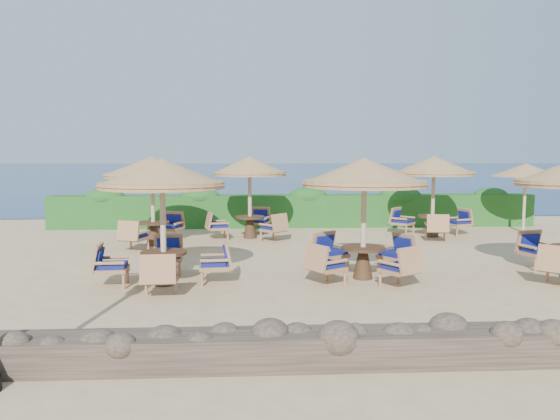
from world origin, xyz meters
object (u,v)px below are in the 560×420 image
at_px(cafe_set_1, 364,197).
at_px(cafe_set_3, 152,178).
at_px(cafe_set_4, 250,183).
at_px(extra_parasol, 526,170).
at_px(cafe_set_5, 434,180).
at_px(cafe_set_0, 162,201).

xyz_separation_m(cafe_set_1, cafe_set_3, (-5.38, 4.67, 0.21)).
distance_m(cafe_set_3, cafe_set_4, 3.17).
relative_size(cafe_set_3, cafe_set_4, 1.06).
xyz_separation_m(extra_parasol, cafe_set_3, (-12.37, -1.87, -0.15)).
bearing_deg(cafe_set_4, cafe_set_1, -67.26).
relative_size(cafe_set_4, cafe_set_5, 0.98).
bearing_deg(cafe_set_3, cafe_set_0, -77.75).
bearing_deg(cafe_set_5, cafe_set_3, -172.58).
distance_m(cafe_set_1, cafe_set_5, 6.81).
xyz_separation_m(extra_parasol, cafe_set_1, (-6.99, -6.54, -0.36)).
relative_size(cafe_set_0, cafe_set_5, 1.03).
xyz_separation_m(cafe_set_3, cafe_set_4, (2.89, 1.26, -0.22)).
bearing_deg(cafe_set_4, cafe_set_3, -156.43).
distance_m(cafe_set_0, cafe_set_5, 9.96).
bearing_deg(cafe_set_1, cafe_set_0, -175.42).
relative_size(extra_parasol, cafe_set_0, 0.85).
bearing_deg(cafe_set_1, extra_parasol, 43.09).
xyz_separation_m(cafe_set_0, cafe_set_4, (1.81, 6.27, 0.03)).
distance_m(extra_parasol, cafe_set_0, 13.22).
relative_size(cafe_set_1, cafe_set_5, 0.99).
bearing_deg(cafe_set_5, cafe_set_1, -121.20).
bearing_deg(cafe_set_0, cafe_set_1, 4.58).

